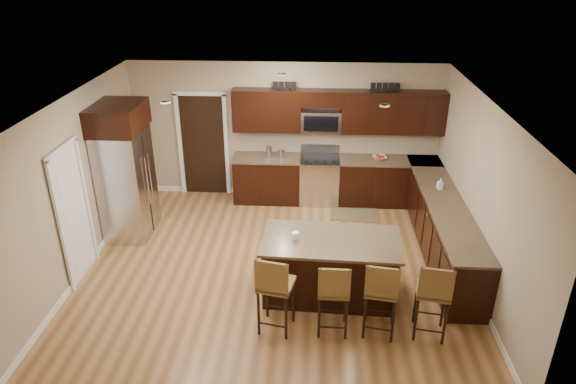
# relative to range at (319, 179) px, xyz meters

# --- Properties ---
(floor) EXTENTS (6.00, 6.00, 0.00)m
(floor) POSITION_rel_range_xyz_m (-0.68, -2.45, -0.47)
(floor) COLOR #99693C
(floor) RESTS_ON ground
(ceiling) EXTENTS (6.00, 6.00, 0.00)m
(ceiling) POSITION_rel_range_xyz_m (-0.68, -2.45, 2.23)
(ceiling) COLOR silver
(ceiling) RESTS_ON wall_back
(wall_back) EXTENTS (6.00, 0.00, 6.00)m
(wall_back) POSITION_rel_range_xyz_m (-0.68, 0.30, 0.88)
(wall_back) COLOR tan
(wall_back) RESTS_ON floor
(wall_left) EXTENTS (0.00, 5.50, 5.50)m
(wall_left) POSITION_rel_range_xyz_m (-3.68, -2.45, 0.88)
(wall_left) COLOR tan
(wall_left) RESTS_ON floor
(wall_right) EXTENTS (0.00, 5.50, 5.50)m
(wall_right) POSITION_rel_range_xyz_m (2.32, -2.45, 0.88)
(wall_right) COLOR tan
(wall_right) RESTS_ON floor
(base_cabinets) EXTENTS (4.02, 3.96, 0.92)m
(base_cabinets) POSITION_rel_range_xyz_m (1.22, -1.01, -0.01)
(base_cabinets) COLOR black
(base_cabinets) RESTS_ON floor
(upper_cabinets) EXTENTS (4.00, 0.33, 0.80)m
(upper_cabinets) POSITION_rel_range_xyz_m (0.36, 0.13, 1.37)
(upper_cabinets) COLOR black
(upper_cabinets) RESTS_ON wall_back
(range) EXTENTS (0.76, 0.64, 1.11)m
(range) POSITION_rel_range_xyz_m (0.00, 0.00, 0.00)
(range) COLOR silver
(range) RESTS_ON floor
(microwave) EXTENTS (0.76, 0.31, 0.40)m
(microwave) POSITION_rel_range_xyz_m (0.00, 0.15, 1.15)
(microwave) COLOR silver
(microwave) RESTS_ON upper_cabinets
(doorway) EXTENTS (0.85, 0.03, 2.06)m
(doorway) POSITION_rel_range_xyz_m (-2.33, 0.28, 0.56)
(doorway) COLOR black
(doorway) RESTS_ON floor
(pantry_door) EXTENTS (0.03, 0.80, 2.04)m
(pantry_door) POSITION_rel_range_xyz_m (-3.66, -2.75, 0.55)
(pantry_door) COLOR white
(pantry_door) RESTS_ON floor
(letter_decor) EXTENTS (2.20, 0.03, 0.15)m
(letter_decor) POSITION_rel_range_xyz_m (0.22, 0.13, 1.82)
(letter_decor) COLOR black
(letter_decor) RESTS_ON upper_cabinets
(island) EXTENTS (1.99, 1.11, 0.92)m
(island) POSITION_rel_range_xyz_m (0.15, -3.07, -0.04)
(island) COLOR black
(island) RESTS_ON floor
(stool_left) EXTENTS (0.51, 0.51, 1.15)m
(stool_left) POSITION_rel_range_xyz_m (-0.58, -3.92, 0.25)
(stool_left) COLOR olive
(stool_left) RESTS_ON floor
(stool_mid) EXTENTS (0.41, 0.41, 1.08)m
(stool_mid) POSITION_rel_range_xyz_m (0.17, -3.91, 0.20)
(stool_mid) COLOR olive
(stool_mid) RESTS_ON floor
(stool_right) EXTENTS (0.48, 0.48, 1.12)m
(stool_right) POSITION_rel_range_xyz_m (0.77, -3.91, 0.23)
(stool_right) COLOR olive
(stool_right) RESTS_ON floor
(refrigerator) EXTENTS (0.79, 1.02, 2.35)m
(refrigerator) POSITION_rel_range_xyz_m (-3.30, -1.45, 0.73)
(refrigerator) COLOR silver
(refrigerator) RESTS_ON floor
(floor_mat) EXTENTS (0.93, 0.66, 0.01)m
(floor_mat) POSITION_rel_range_xyz_m (0.68, -0.55, -0.47)
(floor_mat) COLOR brown
(floor_mat) RESTS_ON floor
(fruit_bowl) EXTENTS (0.32, 0.32, 0.07)m
(fruit_bowl) POSITION_rel_range_xyz_m (1.14, -0.00, 0.48)
(fruit_bowl) COLOR silver
(fruit_bowl) RESTS_ON base_cabinets
(soap_bottle) EXTENTS (0.10, 0.10, 0.19)m
(soap_bottle) POSITION_rel_range_xyz_m (2.02, -1.29, 0.54)
(soap_bottle) COLOR #B2B2B2
(soap_bottle) RESTS_ON base_cabinets
(canister_tall) EXTENTS (0.12, 0.12, 0.22)m
(canister_tall) POSITION_rel_range_xyz_m (-0.99, -0.00, 0.56)
(canister_tall) COLOR silver
(canister_tall) RESTS_ON base_cabinets
(canister_short) EXTENTS (0.11, 0.11, 0.16)m
(canister_short) POSITION_rel_range_xyz_m (-0.75, -0.00, 0.53)
(canister_short) COLOR silver
(canister_short) RESTS_ON base_cabinets
(island_jar) EXTENTS (0.10, 0.10, 0.10)m
(island_jar) POSITION_rel_range_xyz_m (-0.35, -3.07, 0.50)
(island_jar) COLOR white
(island_jar) RESTS_ON island
(stool_extra) EXTENTS (0.48, 0.48, 1.12)m
(stool_extra) POSITION_rel_range_xyz_m (1.42, -3.91, 0.23)
(stool_extra) COLOR olive
(stool_extra) RESTS_ON floor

